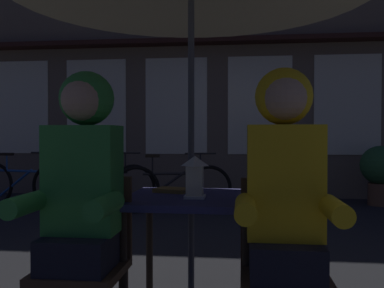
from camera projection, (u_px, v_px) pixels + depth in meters
The scene contains 12 objects.
cafe_table at pixel (191, 214), 2.41m from camera, with size 0.72×0.72×0.74m.
lantern at pixel (195, 176), 2.32m from camera, with size 0.11×0.11×0.23m.
chair_left at pixel (86, 255), 2.11m from camera, with size 0.40×0.40×0.87m.
chair_right at pixel (283, 262), 2.00m from camera, with size 0.40×0.40×0.87m.
person_left_hooded at pixel (81, 184), 2.04m from camera, with size 0.45×0.56×1.40m.
person_right_hooded at pixel (285, 187), 1.93m from camera, with size 0.45×0.56×1.40m.
shopfront_building at pixel (219, 25), 7.74m from camera, with size 10.00×0.93×6.20m.
bicycle_nearest at pixel (22, 184), 6.40m from camera, with size 1.66×0.38×0.84m.
bicycle_second at pixel (100, 185), 6.25m from camera, with size 1.68×0.08×0.84m.
bicycle_third at pixel (173, 188), 5.97m from camera, with size 1.65×0.43×0.84m.
book at pixel (172, 190), 2.57m from camera, with size 0.20×0.14×0.02m, color olive.
potted_plant at pixel (380, 170), 6.58m from camera, with size 0.60×0.60×0.92m.
Camera 1 is at (0.28, -2.39, 1.08)m, focal length 39.89 mm.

